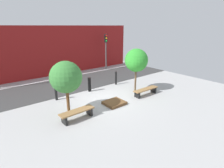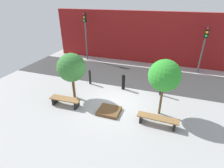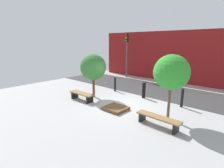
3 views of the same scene
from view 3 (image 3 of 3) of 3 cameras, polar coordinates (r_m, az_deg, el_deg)
ground_plane at (r=9.76m, az=4.65°, el=-6.92°), size 18.00×18.00×0.00m
road_strip at (r=13.04m, az=15.42°, el=-2.06°), size 18.00×3.95×0.01m
building_facade at (r=15.89m, az=21.76°, el=8.16°), size 16.20×0.50×4.34m
bench_left at (r=10.57m, az=-9.81°, el=-3.57°), size 1.74×0.53×0.46m
bench_right at (r=7.56m, az=14.81°, el=-11.05°), size 1.91×0.48×0.44m
planter_bed at (r=9.08m, az=1.17°, el=-7.97°), size 1.13×1.02×0.16m
tree_behind_left_bench at (r=10.83m, az=-6.18°, el=5.48°), size 1.60×1.60×2.71m
tree_behind_right_bench at (r=7.87m, az=18.83°, el=3.58°), size 1.53×1.53×2.92m
bollard_far_left at (r=12.37m, az=1.00°, el=-0.06°), size 0.15×0.15×0.99m
bollard_left at (r=11.02m, az=10.34°, el=-2.05°), size 0.21×0.21×0.97m
bollard_center at (r=10.04m, az=21.91°, el=-4.25°), size 0.14×0.14×1.01m
traffic_light_west at (r=17.06m, az=4.80°, el=11.68°), size 0.28×0.27×4.17m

